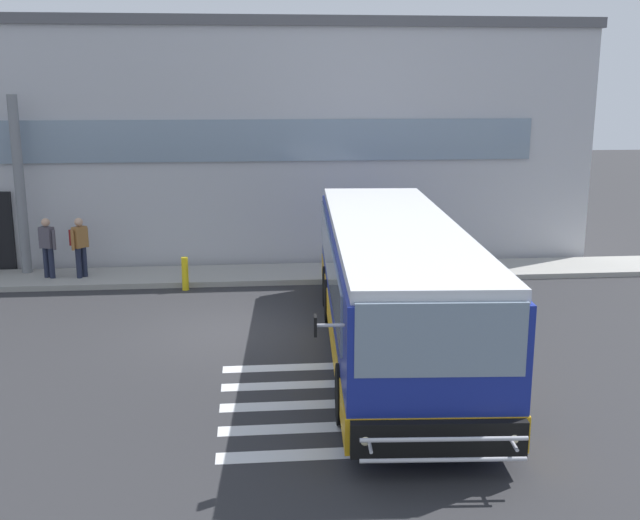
{
  "coord_description": "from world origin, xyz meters",
  "views": [
    {
      "loc": [
        0.37,
        -16.37,
        5.41
      ],
      "look_at": [
        1.96,
        0.37,
        1.5
      ],
      "focal_mm": 42.69,
      "sensor_mm": 36.0,
      "label": 1
    }
  ],
  "objects_px": {
    "entry_support_column": "(20,186)",
    "safety_bollard_yellow": "(185,274)",
    "passenger_near_column": "(47,245)",
    "passenger_by_doorway": "(79,243)",
    "bus_main_foreground": "(393,289)"
  },
  "relations": [
    {
      "from": "entry_support_column",
      "to": "passenger_by_doorway",
      "type": "height_order",
      "value": "entry_support_column"
    },
    {
      "from": "bus_main_foreground",
      "to": "passenger_by_doorway",
      "type": "relative_size",
      "value": 6.6
    },
    {
      "from": "passenger_near_column",
      "to": "safety_bollard_yellow",
      "type": "bearing_deg",
      "value": -16.22
    },
    {
      "from": "passenger_near_column",
      "to": "safety_bollard_yellow",
      "type": "xyz_separation_m",
      "value": [
        3.81,
        -1.11,
        -0.63
      ]
    },
    {
      "from": "entry_support_column",
      "to": "bus_main_foreground",
      "type": "distance_m",
      "value": 11.7
    },
    {
      "from": "bus_main_foreground",
      "to": "safety_bollard_yellow",
      "type": "bearing_deg",
      "value": 131.36
    },
    {
      "from": "bus_main_foreground",
      "to": "passenger_near_column",
      "type": "bearing_deg",
      "value": 142.97
    },
    {
      "from": "passenger_near_column",
      "to": "passenger_by_doorway",
      "type": "height_order",
      "value": "same"
    },
    {
      "from": "passenger_near_column",
      "to": "safety_bollard_yellow",
      "type": "distance_m",
      "value": 4.02
    },
    {
      "from": "entry_support_column",
      "to": "safety_bollard_yellow",
      "type": "distance_m",
      "value": 5.41
    },
    {
      "from": "entry_support_column",
      "to": "safety_bollard_yellow",
      "type": "height_order",
      "value": "entry_support_column"
    },
    {
      "from": "passenger_by_doorway",
      "to": "bus_main_foreground",
      "type": "bearing_deg",
      "value": -39.98
    },
    {
      "from": "bus_main_foreground",
      "to": "passenger_near_column",
      "type": "distance_m",
      "value": 10.57
    },
    {
      "from": "entry_support_column",
      "to": "bus_main_foreground",
      "type": "bearing_deg",
      "value": -37.38
    },
    {
      "from": "bus_main_foreground",
      "to": "safety_bollard_yellow",
      "type": "height_order",
      "value": "bus_main_foreground"
    }
  ]
}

